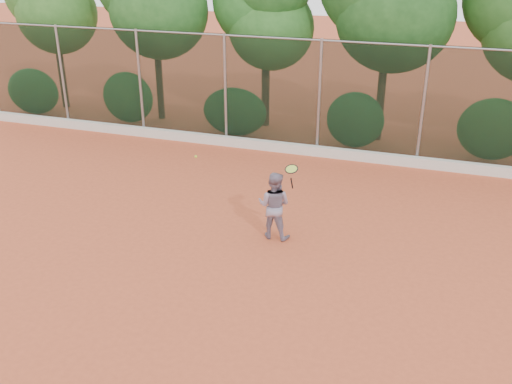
% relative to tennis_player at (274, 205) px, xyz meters
% --- Properties ---
extents(ground, '(80.00, 80.00, 0.00)m').
position_rel_tennis_player_xyz_m(ground, '(-0.27, -1.45, -0.77)').
color(ground, '#C5522E').
rests_on(ground, ground).
extents(concrete_curb, '(24.00, 0.20, 0.30)m').
position_rel_tennis_player_xyz_m(concrete_curb, '(-0.27, 5.37, -0.62)').
color(concrete_curb, silver).
rests_on(concrete_curb, ground).
extents(tennis_player, '(0.77, 0.61, 1.55)m').
position_rel_tennis_player_xyz_m(tennis_player, '(0.00, 0.00, 0.00)').
color(tennis_player, gray).
rests_on(tennis_player, ground).
extents(chainlink_fence, '(24.09, 0.09, 3.50)m').
position_rel_tennis_player_xyz_m(chainlink_fence, '(-0.27, 5.55, 1.09)').
color(chainlink_fence, black).
rests_on(chainlink_fence, ground).
extents(tennis_racket, '(0.32, 0.31, 0.56)m').
position_rel_tennis_player_xyz_m(tennis_racket, '(0.38, -0.04, 0.89)').
color(tennis_racket, black).
rests_on(tennis_racket, ground).
extents(tennis_ball_in_flight, '(0.06, 0.06, 0.06)m').
position_rel_tennis_player_xyz_m(tennis_ball_in_flight, '(-1.55, -0.60, 1.17)').
color(tennis_ball_in_flight, '#ABC62D').
rests_on(tennis_ball_in_flight, ground).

